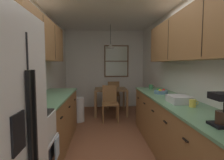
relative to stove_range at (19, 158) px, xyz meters
name	(u,v)px	position (x,y,z in m)	size (l,w,h in m)	color
ground_plane	(108,137)	(0.99, 1.59, -0.47)	(12.00, 12.00, 0.00)	brown
wall_left	(36,73)	(-0.36, 1.59, 0.80)	(0.10, 9.00, 2.55)	white
wall_right	(176,73)	(2.34, 1.59, 0.80)	(0.10, 9.00, 2.55)	white
wall_back	(105,69)	(0.99, 4.24, 0.80)	(4.40, 0.10, 2.55)	white
ceiling_slab	(108,3)	(0.99, 1.59, 2.12)	(4.40, 9.00, 0.08)	white
stove_range	(19,158)	(0.00, 0.00, 0.00)	(0.66, 0.61, 1.10)	white
microwave_over_range	(2,44)	(-0.11, 0.00, 1.17)	(0.39, 0.56, 0.31)	white
counter_left	(52,121)	(-0.01, 1.29, -0.02)	(0.64, 1.96, 0.90)	olive
upper_cabinets_left	(40,40)	(-0.15, 1.24, 1.38)	(0.33, 2.04, 0.69)	olive
counter_right	(179,132)	(1.99, 0.64, -0.02)	(0.64, 3.37, 0.90)	olive
upper_cabinets_right	(193,35)	(2.13, 0.59, 1.38)	(0.33, 3.05, 0.70)	olive
dining_table	(111,93)	(1.14, 3.27, 0.15)	(0.91, 0.80, 0.74)	brown
dining_chair_near	(110,101)	(1.08, 2.67, 0.03)	(0.41, 0.41, 0.90)	olive
dining_chair_far	(113,94)	(1.25, 3.88, 0.03)	(0.45, 0.45, 0.90)	olive
pendant_light	(111,46)	(1.14, 3.27, 1.48)	(0.27, 0.27, 0.65)	black
back_window	(116,61)	(1.38, 4.17, 1.08)	(0.81, 0.05, 1.06)	brown
trash_bin	(79,110)	(0.29, 2.63, -0.17)	(0.28, 0.28, 0.61)	silver
storage_canister	(38,98)	(-0.01, 0.65, 0.51)	(0.12, 0.12, 0.16)	#265999
dish_towel	(57,147)	(0.35, 0.15, 0.03)	(0.02, 0.16, 0.24)	silver
mug_by_coffeemaker	(193,103)	(2.02, 0.33, 0.48)	(0.12, 0.08, 0.10)	#E5CC4C
mug_spare	(151,87)	(1.96, 2.00, 0.48)	(0.13, 0.09, 0.10)	#3F7F4C
fruit_bowl	(161,92)	(1.97, 1.38, 0.47)	(0.25, 0.25, 0.09)	#597F9E
dish_rack	(179,99)	(1.96, 0.59, 0.48)	(0.28, 0.34, 0.10)	silver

